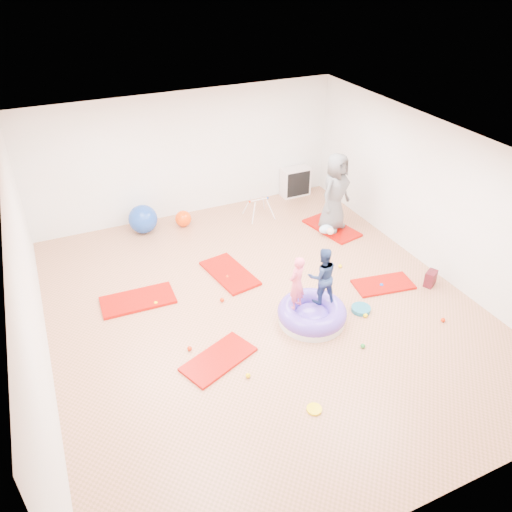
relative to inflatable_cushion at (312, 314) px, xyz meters
name	(u,v)px	position (x,y,z in m)	size (l,w,h in m)	color
room	(264,239)	(-0.60, 0.64, 1.26)	(7.01, 8.01, 2.81)	tan
gym_mat_front_left	(219,359)	(-1.76, -0.24, -0.12)	(1.14, 0.57, 0.05)	#AE0B01
gym_mat_mid_left	(138,300)	(-2.54, 1.73, -0.12)	(1.28, 0.64, 0.05)	#AE0B01
gym_mat_center_back	(230,273)	(-0.75, 1.84, -0.12)	(1.28, 0.64, 0.05)	#AE0B01
gym_mat_right	(383,284)	(1.72, 0.33, -0.12)	(1.09, 0.54, 0.05)	#AE0B01
gym_mat_rear_right	(332,228)	(1.97, 2.55, -0.12)	(1.28, 0.64, 0.05)	#AE0B01
inflatable_cushion	(312,314)	(0.00, 0.00, 0.00)	(1.16, 1.16, 0.36)	silver
child_pink	(297,281)	(-0.25, 0.12, 0.68)	(0.35, 0.23, 0.97)	#F55879
child_navy	(322,274)	(0.20, 0.09, 0.70)	(0.49, 0.39, 1.02)	navy
adult_caregiver	(335,192)	(1.96, 2.53, 0.76)	(0.83, 0.54, 1.71)	#575758
infant	(327,229)	(1.72, 2.34, 0.01)	(0.34, 0.35, 0.20)	#B0CFED
ball_pit_balls	(294,311)	(-0.17, 0.30, -0.10)	(4.34, 2.75, 0.08)	red
exercise_ball_blue	(143,219)	(-1.83, 4.15, 0.17)	(0.62, 0.62, 0.62)	#1840A5
exercise_ball_orange	(183,219)	(-0.97, 4.05, 0.04)	(0.36, 0.36, 0.36)	#FF4406
infant_play_gym	(259,205)	(0.73, 3.72, 0.17)	(0.60, 0.57, 0.46)	silver
cube_shelf	(295,182)	(2.06, 4.43, 0.22)	(0.71, 0.35, 0.71)	silver
balance_disc	(361,309)	(0.91, -0.13, -0.10)	(0.33, 0.33, 0.07)	#1B667F
backpack	(430,278)	(2.50, -0.02, 0.01)	(0.26, 0.16, 0.30)	maroon
yellow_toy	(314,409)	(-0.91, -1.67, -0.13)	(0.21, 0.21, 0.03)	#FFDA00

